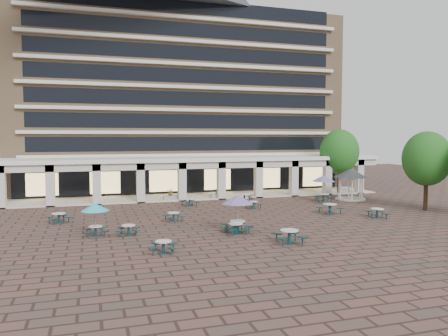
{
  "coord_description": "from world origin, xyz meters",
  "views": [
    {
      "loc": [
        -11.08,
        -31.61,
        6.52
      ],
      "look_at": [
        -0.46,
        3.0,
        3.99
      ],
      "focal_mm": 35.0,
      "sensor_mm": 36.0,
      "label": 1
    }
  ],
  "objects_px": {
    "picnic_table_1": "(236,228)",
    "planter_left": "(171,195)",
    "planter_right": "(218,193)",
    "picnic_table_0": "(163,246)",
    "gazebo": "(351,177)",
    "picnic_table_2": "(289,235)"
  },
  "relations": [
    {
      "from": "planter_left",
      "to": "planter_right",
      "type": "relative_size",
      "value": 1.0
    },
    {
      "from": "picnic_table_1",
      "to": "planter_left",
      "type": "height_order",
      "value": "planter_left"
    },
    {
      "from": "picnic_table_0",
      "to": "planter_left",
      "type": "relative_size",
      "value": 1.23
    },
    {
      "from": "gazebo",
      "to": "planter_right",
      "type": "distance_m",
      "value": 14.13
    },
    {
      "from": "picnic_table_1",
      "to": "picnic_table_2",
      "type": "bearing_deg",
      "value": -66.33
    },
    {
      "from": "picnic_table_0",
      "to": "planter_right",
      "type": "xyz_separation_m",
      "value": [
        9.1,
        20.31,
        0.13
      ]
    },
    {
      "from": "picnic_table_1",
      "to": "picnic_table_2",
      "type": "height_order",
      "value": "picnic_table_2"
    },
    {
      "from": "picnic_table_2",
      "to": "planter_left",
      "type": "bearing_deg",
      "value": 106.52
    },
    {
      "from": "gazebo",
      "to": "planter_right",
      "type": "relative_size",
      "value": 2.32
    },
    {
      "from": "picnic_table_0",
      "to": "picnic_table_2",
      "type": "height_order",
      "value": "picnic_table_2"
    },
    {
      "from": "picnic_table_0",
      "to": "planter_left",
      "type": "height_order",
      "value": "planter_left"
    },
    {
      "from": "picnic_table_0",
      "to": "picnic_table_1",
      "type": "distance_m",
      "value": 6.48
    },
    {
      "from": "planter_right",
      "to": "planter_left",
      "type": "bearing_deg",
      "value": 180.0
    },
    {
      "from": "gazebo",
      "to": "picnic_table_0",
      "type": "bearing_deg",
      "value": -145.2
    },
    {
      "from": "picnic_table_1",
      "to": "planter_left",
      "type": "xyz_separation_m",
      "value": [
        -1.44,
        16.85,
        0.15
      ]
    },
    {
      "from": "gazebo",
      "to": "picnic_table_1",
      "type": "bearing_deg",
      "value": -144.41
    },
    {
      "from": "gazebo",
      "to": "planter_left",
      "type": "bearing_deg",
      "value": 165.07
    },
    {
      "from": "gazebo",
      "to": "planter_right",
      "type": "xyz_separation_m",
      "value": [
        -13.13,
        4.85,
        -1.89
      ]
    },
    {
      "from": "picnic_table_1",
      "to": "gazebo",
      "type": "height_order",
      "value": "gazebo"
    },
    {
      "from": "planter_right",
      "to": "picnic_table_0",
      "type": "bearing_deg",
      "value": -114.15
    },
    {
      "from": "picnic_table_0",
      "to": "planter_right",
      "type": "bearing_deg",
      "value": 81.58
    },
    {
      "from": "picnic_table_1",
      "to": "planter_right",
      "type": "distance_m",
      "value": 17.24
    }
  ]
}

